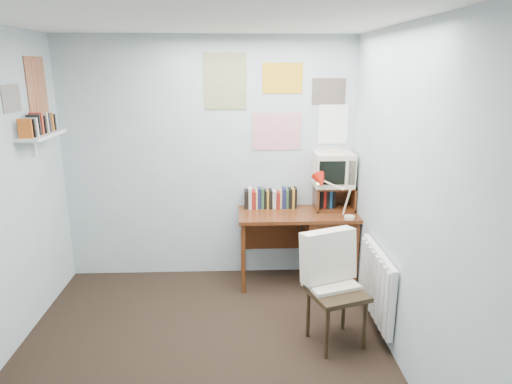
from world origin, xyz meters
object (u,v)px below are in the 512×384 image
Objects in this scene: desk at (323,245)px; tv_riser at (334,197)px; desk_chair at (337,293)px; crt_tv at (333,167)px; desk_lamp at (350,200)px; radiator at (377,284)px; wall_shelf at (42,135)px.

desk is 0.51m from tv_riser.
desk is at bearing 67.02° from desk_chair.
crt_tv is at bearing 133.45° from tv_riser.
desk_lamp reaches higher than radiator.
crt_tv is at bearing 100.11° from radiator.
radiator is at bearing -80.72° from tv_riser.
radiator is at bearing -79.73° from crt_tv.
desk_lamp is 0.96× the size of tv_riser.
desk_lamp is at bearing -75.17° from tv_riser.
tv_riser is at bearing 10.32° from wall_shelf.
tv_riser is (0.21, 1.24, 0.44)m from desk_chair.
desk_lamp reaches higher than desk.
crt_tv reaches higher than desk_chair.
wall_shelf is (-2.78, -0.16, 0.67)m from desk_lamp.
desk is 1.50× the size of radiator.
tv_riser is at bearing 118.51° from desk_lamp.
tv_riser reaches higher than desk_chair.
desk_chair is 1.12× the size of radiator.
desk is 2.87m from wall_shelf.
desk_lamp is 0.48× the size of radiator.
desk_lamp is at bearing 3.30° from wall_shelf.
crt_tv is (-0.11, 0.35, 0.24)m from desk_lamp.
desk_lamp is 0.44m from crt_tv.
desk_chair is at bearing -98.61° from crt_tv.
desk_chair is 1.48m from crt_tv.
crt_tv is at bearing 10.81° from wall_shelf.
crt_tv reaches higher than desk_lamp.
radiator is at bearing -72.76° from desk.
tv_riser is 1.15m from radiator.
desk_lamp is at bearing 53.51° from desk_chair.
wall_shelf is (-2.57, -0.38, 1.21)m from desk.
tv_riser is 0.65× the size of wall_shelf.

